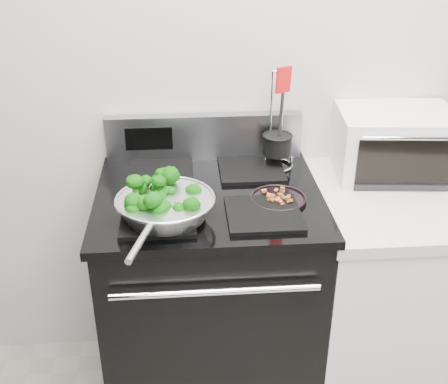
{
  "coord_description": "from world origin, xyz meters",
  "views": [
    {
      "loc": [
        -0.38,
        -0.32,
        1.87
      ],
      "look_at": [
        -0.25,
        1.36,
        0.98
      ],
      "focal_mm": 45.0,
      "sensor_mm": 36.0,
      "label": 1
    }
  ],
  "objects": [
    {
      "name": "back_wall",
      "position": [
        0.0,
        1.75,
        1.35
      ],
      "size": [
        4.0,
        0.02,
        2.7
      ],
      "primitive_type": "cube",
      "color": "silver",
      "rests_on": "ground"
    },
    {
      "name": "utensil_holder",
      "position": [
        -0.03,
        1.61,
        1.02
      ],
      "size": [
        0.13,
        0.13,
        0.39
      ],
      "rotation": [
        0.0,
        0.0,
        0.42
      ],
      "color": "silver",
      "rests_on": "gas_range"
    },
    {
      "name": "counter",
      "position": [
        0.39,
        1.41,
        0.46
      ],
      "size": [
        0.62,
        0.68,
        0.92
      ],
      "color": "white",
      "rests_on": "floor"
    },
    {
      "name": "gas_range",
      "position": [
        -0.3,
        1.41,
        0.49
      ],
      "size": [
        0.79,
        0.69,
        1.13
      ],
      "color": "black",
      "rests_on": "floor"
    },
    {
      "name": "bacon_plate",
      "position": [
        -0.07,
        1.34,
        0.97
      ],
      "size": [
        0.19,
        0.19,
        0.04
      ],
      "rotation": [
        0.0,
        0.0,
        -0.37
      ],
      "color": "black",
      "rests_on": "gas_range"
    },
    {
      "name": "broccoli_pile",
      "position": [
        -0.45,
        1.24,
        1.02
      ],
      "size": [
        0.25,
        0.25,
        0.09
      ],
      "primitive_type": null,
      "color": "black",
      "rests_on": "skillet"
    },
    {
      "name": "toaster_oven",
      "position": [
        0.42,
        1.59,
        1.04
      ],
      "size": [
        0.46,
        0.36,
        0.25
      ],
      "rotation": [
        0.0,
        0.0,
        -0.09
      ],
      "color": "silver",
      "rests_on": "counter"
    },
    {
      "name": "skillet",
      "position": [
        -0.45,
        1.24,
        1.0
      ],
      "size": [
        0.32,
        0.5,
        0.07
      ],
      "rotation": [
        0.0,
        0.0,
        -0.27
      ],
      "color": "silver",
      "rests_on": "gas_range"
    }
  ]
}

